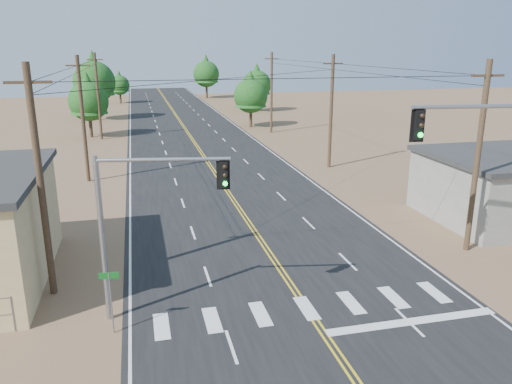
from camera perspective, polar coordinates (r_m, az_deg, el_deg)
name	(u,v)px	position (r m, az deg, el deg)	size (l,w,h in m)	color
road	(219,179)	(41.55, -4.22, 1.47)	(15.00, 200.00, 0.02)	black
utility_pole_left_near	(40,182)	(22.70, -23.42, 1.05)	(1.80, 0.30, 10.00)	#4C3826
utility_pole_left_mid	(83,119)	(42.22, -19.18, 7.93)	(1.80, 0.30, 10.00)	#4C3826
utility_pole_left_far	(98,96)	(62.04, -17.60, 10.43)	(1.80, 0.30, 10.00)	#4C3826
utility_pole_right_near	(478,157)	(28.06, 24.00, 3.67)	(1.80, 0.30, 10.00)	#4C3826
utility_pole_right_mid	(331,111)	(45.32, 8.58, 9.15)	(1.80, 0.30, 10.00)	#4C3826
utility_pole_right_far	(272,92)	(64.20, 1.78, 11.33)	(1.80, 0.30, 10.00)	#4C3826
signal_mast_left	(138,212)	(19.49, -13.32, -2.25)	(5.02, 1.20, 6.71)	gray
signal_mast_right	(502,163)	(24.71, 26.29, 2.98)	(6.27, 1.01, 8.33)	gray
street_sign	(110,293)	(19.80, -16.30, -11.00)	(0.75, 0.13, 2.52)	gray
tree_left_near	(88,97)	(64.07, -18.64, 10.22)	(4.71, 4.71, 7.85)	#3F2D1E
tree_left_mid	(94,78)	(79.58, -18.04, 12.32)	(6.13, 6.13, 10.22)	#3F2D1E
tree_left_far	(119,83)	(103.00, -15.35, 11.91)	(3.81, 3.81, 6.35)	#3F2D1E
tree_right_near	(251,93)	(68.88, -0.61, 11.30)	(4.59, 4.59, 7.64)	#3F2D1E
tree_right_mid	(257,82)	(86.27, 0.08, 12.47)	(4.87, 4.87, 8.11)	#3F2D1E
tree_right_far	(206,71)	(110.39, -5.72, 13.56)	(5.55, 5.55, 9.26)	#3F2D1E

